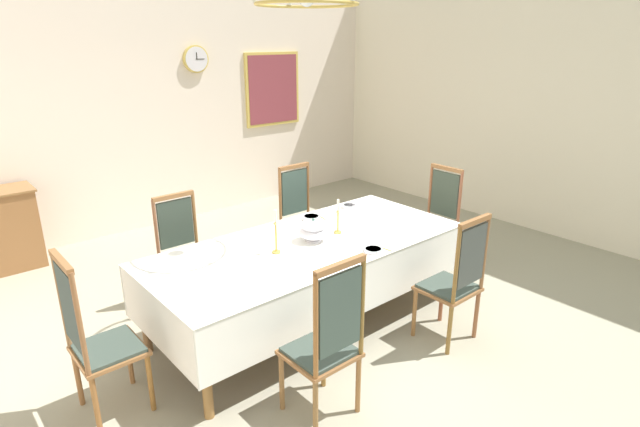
# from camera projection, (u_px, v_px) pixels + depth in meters

# --- Properties ---
(ground) EXTENTS (7.54, 6.62, 0.04)m
(ground) POSITION_uv_depth(u_px,v_px,m) (308.00, 322.00, 4.65)
(ground) COLOR gray
(back_wall) EXTENTS (7.54, 0.08, 3.37)m
(back_wall) POSITION_uv_depth(u_px,v_px,m) (141.00, 100.00, 6.49)
(back_wall) COLOR silver
(back_wall) RESTS_ON ground
(right_wall) EXTENTS (0.08, 6.62, 3.37)m
(right_wall) POSITION_uv_depth(u_px,v_px,m) (539.00, 101.00, 6.43)
(right_wall) COLOR silver
(right_wall) RESTS_ON ground
(dining_table) EXTENTS (2.80, 1.21, 0.77)m
(dining_table) POSITION_uv_depth(u_px,v_px,m) (309.00, 250.00, 4.40)
(dining_table) COLOR olive
(dining_table) RESTS_ON ground
(tablecloth) EXTENTS (2.82, 1.23, 0.45)m
(tablecloth) POSITION_uv_depth(u_px,v_px,m) (309.00, 255.00, 4.41)
(tablecloth) COLOR white
(tablecloth) RESTS_ON dining_table
(chair_south_a) EXTENTS (0.44, 0.42, 1.19)m
(chair_south_a) POSITION_uv_depth(u_px,v_px,m) (327.00, 341.00, 3.29)
(chair_south_a) COLOR olive
(chair_south_a) RESTS_ON ground
(chair_north_a) EXTENTS (0.44, 0.42, 1.09)m
(chair_north_a) POSITION_uv_depth(u_px,v_px,m) (184.00, 251.00, 4.75)
(chair_north_a) COLOR #8E593C
(chair_north_a) RESTS_ON ground
(chair_south_b) EXTENTS (0.44, 0.42, 1.14)m
(chair_south_b) POSITION_uv_depth(u_px,v_px,m) (456.00, 279.00, 4.16)
(chair_south_b) COLOR #936236
(chair_south_b) RESTS_ON ground
(chair_north_b) EXTENTS (0.44, 0.42, 1.14)m
(chair_north_b) POSITION_uv_depth(u_px,v_px,m) (301.00, 216.00, 5.62)
(chair_north_b) COLOR brown
(chair_north_b) RESTS_ON ground
(chair_head_west) EXTENTS (0.42, 0.44, 1.19)m
(chair_head_west) POSITION_uv_depth(u_px,v_px,m) (95.00, 338.00, 3.32)
(chair_head_west) COLOR #8D5E37
(chair_head_west) RESTS_ON ground
(chair_head_east) EXTENTS (0.42, 0.44, 1.14)m
(chair_head_east) POSITION_uv_depth(u_px,v_px,m) (436.00, 218.00, 5.55)
(chair_head_east) COLOR brown
(chair_head_east) RESTS_ON ground
(soup_tureen) EXTENTS (0.26, 0.26, 0.21)m
(soup_tureen) POSITION_uv_depth(u_px,v_px,m) (313.00, 230.00, 4.37)
(soup_tureen) COLOR silver
(soup_tureen) RESTS_ON tablecloth
(candlestick_west) EXTENTS (0.07, 0.07, 0.37)m
(candlestick_west) POSITION_uv_depth(u_px,v_px,m) (276.00, 236.00, 4.11)
(candlestick_west) COLOR gold
(candlestick_west) RESTS_ON tablecloth
(candlestick_east) EXTENTS (0.07, 0.07, 0.32)m
(candlestick_east) POSITION_uv_depth(u_px,v_px,m) (338.00, 220.00, 4.54)
(candlestick_east) COLOR gold
(candlestick_east) RESTS_ON tablecloth
(bowl_near_left) EXTENTS (0.17, 0.17, 0.04)m
(bowl_near_left) POSITION_uv_depth(u_px,v_px,m) (311.00, 217.00, 4.91)
(bowl_near_left) COLOR silver
(bowl_near_left) RESTS_ON tablecloth
(bowl_near_right) EXTENTS (0.16, 0.16, 0.03)m
(bowl_near_right) POSITION_uv_depth(u_px,v_px,m) (373.00, 250.00, 4.18)
(bowl_near_right) COLOR silver
(bowl_near_right) RESTS_ON tablecloth
(bowl_far_left) EXTENTS (0.15, 0.15, 0.03)m
(bowl_far_left) POSITION_uv_depth(u_px,v_px,m) (349.00, 206.00, 5.25)
(bowl_far_left) COLOR silver
(bowl_far_left) RESTS_ON tablecloth
(spoon_primary) EXTENTS (0.05, 0.18, 0.01)m
(spoon_primary) POSITION_uv_depth(u_px,v_px,m) (319.00, 216.00, 5.01)
(spoon_primary) COLOR gold
(spoon_primary) RESTS_ON tablecloth
(spoon_secondary) EXTENTS (0.04, 0.18, 0.01)m
(spoon_secondary) POSITION_uv_depth(u_px,v_px,m) (380.00, 247.00, 4.27)
(spoon_secondary) COLOR gold
(spoon_secondary) RESTS_ON tablecloth
(mounted_clock) EXTENTS (0.36, 0.06, 0.36)m
(mounted_clock) POSITION_uv_depth(u_px,v_px,m) (196.00, 59.00, 6.75)
(mounted_clock) COLOR #D1B251
(framed_painting) EXTENTS (0.96, 0.05, 1.08)m
(framed_painting) POSITION_uv_depth(u_px,v_px,m) (273.00, 89.00, 7.68)
(framed_painting) COLOR #D1B251
(chandelier) EXTENTS (0.79, 0.78, 0.66)m
(chandelier) POSITION_uv_depth(u_px,v_px,m) (307.00, 3.00, 3.74)
(chandelier) COLOR gold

